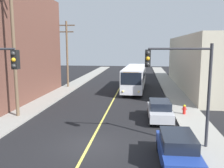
% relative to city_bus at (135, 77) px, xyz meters
% --- Properties ---
extents(ground_plane, '(120.00, 120.00, 0.00)m').
position_rel_city_bus_xyz_m(ground_plane, '(-2.20, -19.33, -1.82)').
color(ground_plane, black).
extents(sidewalk_left, '(2.50, 90.00, 0.15)m').
position_rel_city_bus_xyz_m(sidewalk_left, '(-9.45, -9.33, -1.74)').
color(sidewalk_left, gray).
rests_on(sidewalk_left, ground).
extents(sidewalk_right, '(2.50, 90.00, 0.15)m').
position_rel_city_bus_xyz_m(sidewalk_right, '(5.05, -9.33, -1.74)').
color(sidewalk_right, gray).
rests_on(sidewalk_right, ground).
extents(lane_stripe_center, '(0.16, 60.00, 0.01)m').
position_rel_city_bus_xyz_m(lane_stripe_center, '(-2.20, -4.33, -1.81)').
color(lane_stripe_center, '#D8CC4C').
rests_on(lane_stripe_center, ground).
extents(building_right_warehouse, '(12.00, 26.11, 7.38)m').
position_rel_city_bus_xyz_m(building_right_warehouse, '(12.29, 3.08, 1.87)').
color(building_right_warehouse, beige).
rests_on(building_right_warehouse, ground).
extents(city_bus, '(3.07, 12.24, 3.20)m').
position_rel_city_bus_xyz_m(city_bus, '(0.00, 0.00, 0.00)').
color(city_bus, silver).
rests_on(city_bus, ground).
extents(parked_car_blue, '(1.90, 4.44, 1.62)m').
position_rel_city_bus_xyz_m(parked_car_blue, '(2.80, -21.14, -0.98)').
color(parked_car_blue, navy).
rests_on(parked_car_blue, ground).
extents(parked_car_silver, '(1.90, 4.44, 1.62)m').
position_rel_city_bus_xyz_m(parked_car_silver, '(2.43, -13.59, -0.98)').
color(parked_car_silver, '#B7B7BC').
rests_on(parked_car_silver, ground).
extents(utility_pole_near, '(2.40, 0.28, 11.90)m').
position_rel_city_bus_xyz_m(utility_pole_near, '(-9.46, -14.24, 4.81)').
color(utility_pole_near, brown).
rests_on(utility_pole_near, sidewalk_left).
extents(utility_pole_mid, '(2.40, 0.28, 9.34)m').
position_rel_city_bus_xyz_m(utility_pole_mid, '(-9.74, 0.92, 3.49)').
color(utility_pole_mid, brown).
rests_on(utility_pole_mid, sidewalk_left).
extents(traffic_signal_right_corner, '(3.75, 0.48, 6.00)m').
position_rel_city_bus_xyz_m(traffic_signal_right_corner, '(3.21, -18.98, 2.49)').
color(traffic_signal_right_corner, '#2D2D33').
rests_on(traffic_signal_right_corner, sidewalk_right).
extents(fire_hydrant, '(0.44, 0.26, 0.84)m').
position_rel_city_bus_xyz_m(fire_hydrant, '(4.65, -12.04, -1.23)').
color(fire_hydrant, red).
rests_on(fire_hydrant, sidewalk_right).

